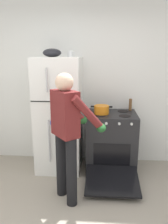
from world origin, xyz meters
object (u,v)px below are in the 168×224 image
Objects in this scene: person_cook at (68,127)px; mixing_bowl at (52,53)px; stove_range at (111,142)px; coffee_mug at (70,54)px; refrigerator at (59,115)px; red_pot at (102,110)px; pepper_mill at (130,105)px.

person_cook is 1.25m from mixing_bowl.
coffee_mug is (-0.64, 0.07, 1.36)m from stove_range.
coffee_mug is at bearing 10.78° from mixing_bowl.
refrigerator is at bearing -0.21° from mixing_bowl.
person_cook is 4.90× the size of red_pot.
pepper_mill is (0.46, 0.25, 0.03)m from red_pot.
person_cook is 1.34m from pepper_mill.
mixing_bowl is at bearing 176.14° from red_pot.
stove_range is 1.64m from mixing_bowl.
refrigerator reaches higher than pepper_mill.
refrigerator is 1.10× the size of person_cook.
coffee_mug is at bearing 95.25° from person_cook.
mixing_bowl is at bearing -169.22° from coffee_mug.
person_cook is 14.28× the size of coffee_mug.
person_cook is 8.51× the size of pepper_mill.
stove_range is at bearing 55.56° from person_cook.
coffee_mug is at bearing -170.91° from pepper_mill.
coffee_mug is 1.23m from pepper_mill.
person_cook is at bearing -129.76° from pepper_mill.
mixing_bowl reaches higher than coffee_mug.
red_pot is at bearing 63.03° from person_cook.
person_cook reaches higher than stove_range.
person_cook is at bearing -116.97° from red_pot.
red_pot is at bearing -151.48° from pepper_mill.
mixing_bowl is (-0.08, 0.00, 0.94)m from refrigerator.
mixing_bowl is (-0.74, 0.05, 0.83)m from red_pot.
red_pot is 1.20× the size of mixing_bowl.
stove_range is 1.11m from person_cook.
coffee_mug is (0.18, 0.05, 0.93)m from refrigerator.
coffee_mug reaches higher than person_cook.
refrigerator reaches higher than person_cook.
coffee_mug is 0.41× the size of mixing_bowl.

